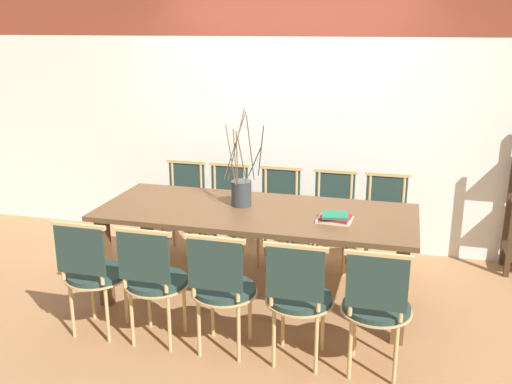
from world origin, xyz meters
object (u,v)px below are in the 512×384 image
Objects in this scene: vase_centerpiece at (241,191)px; chair_far_center at (277,211)px; chair_near_center at (222,286)px; book_stack at (335,218)px; dining_table at (256,221)px.

chair_far_center is at bearing 79.41° from vase_centerpiece.
chair_near_center is 1.65m from chair_far_center.
chair_near_center is at bearing -81.93° from vase_centerpiece.
chair_far_center is 0.84m from vase_centerpiece.
vase_centerpiece is 2.93× the size of book_stack.
vase_centerpiece is 0.82m from book_stack.
dining_table is 0.28m from vase_centerpiece.
chair_near_center reaches higher than book_stack.
dining_table is at bearing 88.86° from chair_near_center.
chair_far_center reaches higher than dining_table.
dining_table is 2.78× the size of chair_far_center.
dining_table is 9.47× the size of book_stack.
vase_centerpiece reaches higher than dining_table.
chair_far_center is (0.01, 1.65, 0.00)m from chair_near_center.
chair_near_center is at bearing -91.14° from dining_table.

